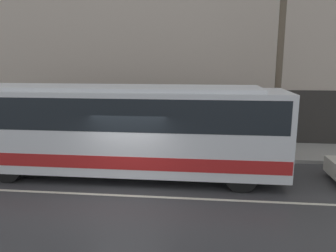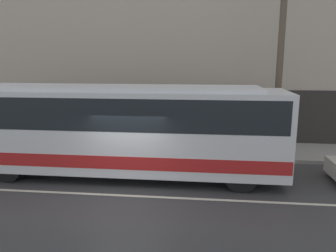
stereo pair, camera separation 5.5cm
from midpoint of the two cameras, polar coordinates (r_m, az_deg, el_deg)
ground_plane at (r=10.81m, az=-7.55°, el=-11.95°), size 60.00×60.00×0.00m
sidewalk at (r=15.89m, az=-2.90°, el=-3.84°), size 60.00×3.01×0.15m
building_facade at (r=17.07m, az=-2.22°, el=18.58°), size 60.00×0.35×13.18m
lane_stripe at (r=10.81m, az=-7.55°, el=-11.93°), size 54.00×0.14×0.01m
transit_bus at (r=12.14m, az=-9.22°, el=-0.02°), size 12.15×2.58×3.35m
utility_pole_near at (r=14.52m, az=18.84°, el=12.09°), size 0.27×0.27×8.85m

